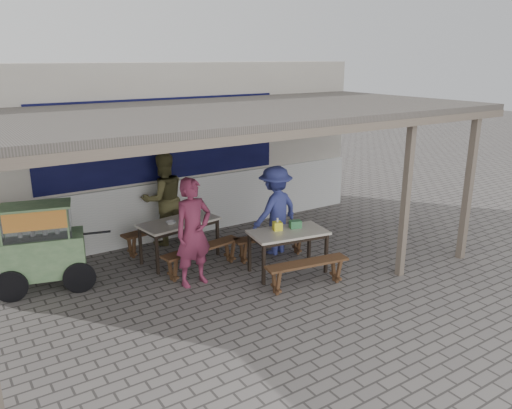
{
  "coord_description": "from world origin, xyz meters",
  "views": [
    {
      "loc": [
        -4.06,
        -6.13,
        3.6
      ],
      "look_at": [
        0.58,
        0.9,
        1.1
      ],
      "focal_mm": 35.0,
      "sensor_mm": 36.0,
      "label": 1
    }
  ],
  "objects_px": {
    "patron_right_table": "(275,210)",
    "bench_left_wall": "(160,233)",
    "donation_box": "(295,224)",
    "bench_right_wall": "(271,241)",
    "table_right": "(288,236)",
    "bench_left_street": "(202,253)",
    "bench_right_street": "(307,269)",
    "table_left": "(179,225)",
    "patron_street_side": "(193,232)",
    "tissue_box": "(277,226)",
    "condiment_jar": "(194,213)",
    "vendor_cart": "(42,244)",
    "condiment_bowl": "(171,223)",
    "patron_wall_side": "(164,199)"
  },
  "relations": [
    {
      "from": "bench_left_street",
      "to": "patron_street_side",
      "type": "relative_size",
      "value": 0.86
    },
    {
      "from": "patron_right_table",
      "to": "donation_box",
      "type": "xyz_separation_m",
      "value": [
        -0.14,
        -0.79,
        -0.03
      ]
    },
    {
      "from": "table_left",
      "to": "patron_wall_side",
      "type": "bearing_deg",
      "value": 73.74
    },
    {
      "from": "table_right",
      "to": "bench_right_wall",
      "type": "distance_m",
      "value": 0.76
    },
    {
      "from": "table_right",
      "to": "patron_street_side",
      "type": "relative_size",
      "value": 0.78
    },
    {
      "from": "table_left",
      "to": "donation_box",
      "type": "height_order",
      "value": "donation_box"
    },
    {
      "from": "bench_left_street",
      "to": "vendor_cart",
      "type": "bearing_deg",
      "value": 153.66
    },
    {
      "from": "donation_box",
      "to": "bench_right_wall",
      "type": "bearing_deg",
      "value": 99.58
    },
    {
      "from": "table_left",
      "to": "bench_left_wall",
      "type": "relative_size",
      "value": 0.98
    },
    {
      "from": "table_left",
      "to": "patron_wall_side",
      "type": "distance_m",
      "value": 1.0
    },
    {
      "from": "patron_right_table",
      "to": "condiment_jar",
      "type": "height_order",
      "value": "patron_right_table"
    },
    {
      "from": "bench_right_wall",
      "to": "tissue_box",
      "type": "height_order",
      "value": "tissue_box"
    },
    {
      "from": "table_left",
      "to": "patron_right_table",
      "type": "height_order",
      "value": "patron_right_table"
    },
    {
      "from": "table_left",
      "to": "patron_right_table",
      "type": "bearing_deg",
      "value": -30.51
    },
    {
      "from": "patron_street_side",
      "to": "table_right",
      "type": "bearing_deg",
      "value": -22.68
    },
    {
      "from": "bench_left_wall",
      "to": "patron_wall_side",
      "type": "bearing_deg",
      "value": 41.27
    },
    {
      "from": "bench_left_wall",
      "to": "condiment_jar",
      "type": "xyz_separation_m",
      "value": [
        0.49,
        -0.54,
        0.45
      ]
    },
    {
      "from": "bench_right_street",
      "to": "tissue_box",
      "type": "height_order",
      "value": "tissue_box"
    },
    {
      "from": "table_left",
      "to": "vendor_cart",
      "type": "relative_size",
      "value": 0.83
    },
    {
      "from": "vendor_cart",
      "to": "patron_street_side",
      "type": "distance_m",
      "value": 2.38
    },
    {
      "from": "bench_left_wall",
      "to": "patron_right_table",
      "type": "distance_m",
      "value": 2.28
    },
    {
      "from": "bench_right_wall",
      "to": "bench_left_wall",
      "type": "bearing_deg",
      "value": 144.17
    },
    {
      "from": "table_left",
      "to": "patron_right_table",
      "type": "xyz_separation_m",
      "value": [
        1.67,
        -0.67,
        0.17
      ]
    },
    {
      "from": "tissue_box",
      "to": "patron_street_side",
      "type": "bearing_deg",
      "value": 167.57
    },
    {
      "from": "bench_left_street",
      "to": "tissue_box",
      "type": "height_order",
      "value": "tissue_box"
    },
    {
      "from": "table_left",
      "to": "bench_left_wall",
      "type": "height_order",
      "value": "table_left"
    },
    {
      "from": "donation_box",
      "to": "condiment_bowl",
      "type": "height_order",
      "value": "donation_box"
    },
    {
      "from": "bench_right_wall",
      "to": "table_left",
      "type": "bearing_deg",
      "value": 158.25
    },
    {
      "from": "patron_right_table",
      "to": "donation_box",
      "type": "distance_m",
      "value": 0.8
    },
    {
      "from": "bench_right_wall",
      "to": "tissue_box",
      "type": "relative_size",
      "value": 9.82
    },
    {
      "from": "tissue_box",
      "to": "bench_left_street",
      "type": "bearing_deg",
      "value": 147.73
    },
    {
      "from": "tissue_box",
      "to": "bench_left_wall",
      "type": "bearing_deg",
      "value": 122.38
    },
    {
      "from": "bench_right_street",
      "to": "bench_right_wall",
      "type": "height_order",
      "value": "same"
    },
    {
      "from": "tissue_box",
      "to": "donation_box",
      "type": "xyz_separation_m",
      "value": [
        0.33,
        -0.08,
        -0.01
      ]
    },
    {
      "from": "patron_right_table",
      "to": "bench_left_wall",
      "type": "bearing_deg",
      "value": -49.95
    },
    {
      "from": "tissue_box",
      "to": "table_left",
      "type": "bearing_deg",
      "value": 131.13
    },
    {
      "from": "patron_street_side",
      "to": "donation_box",
      "type": "height_order",
      "value": "patron_street_side"
    },
    {
      "from": "bench_right_wall",
      "to": "patron_wall_side",
      "type": "distance_m",
      "value": 2.32
    },
    {
      "from": "bench_left_street",
      "to": "bench_right_wall",
      "type": "relative_size",
      "value": 1.08
    },
    {
      "from": "patron_wall_side",
      "to": "vendor_cart",
      "type": "bearing_deg",
      "value": 21.44
    },
    {
      "from": "bench_right_street",
      "to": "tissue_box",
      "type": "distance_m",
      "value": 0.96
    },
    {
      "from": "donation_box",
      "to": "patron_right_table",
      "type": "bearing_deg",
      "value": 80.19
    },
    {
      "from": "bench_left_street",
      "to": "tissue_box",
      "type": "distance_m",
      "value": 1.39
    },
    {
      "from": "vendor_cart",
      "to": "condiment_bowl",
      "type": "distance_m",
      "value": 2.14
    },
    {
      "from": "patron_right_table",
      "to": "bench_right_wall",
      "type": "bearing_deg",
      "value": 27.53
    },
    {
      "from": "bench_left_street",
      "to": "bench_right_street",
      "type": "bearing_deg",
      "value": -62.75
    },
    {
      "from": "condiment_bowl",
      "to": "patron_wall_side",
      "type": "bearing_deg",
      "value": 72.95
    },
    {
      "from": "patron_street_side",
      "to": "bench_left_street",
      "type": "bearing_deg",
      "value": 42.36
    },
    {
      "from": "bench_right_street",
      "to": "vendor_cart",
      "type": "height_order",
      "value": "vendor_cart"
    },
    {
      "from": "bench_right_street",
      "to": "condiment_jar",
      "type": "relative_size",
      "value": 18.54
    }
  ]
}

